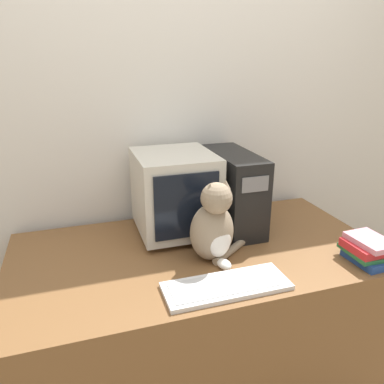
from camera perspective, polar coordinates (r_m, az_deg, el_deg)
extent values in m
cube|color=silver|center=(2.02, -3.62, 10.23)|extent=(7.00, 0.05, 2.50)
cube|color=brown|center=(1.93, 0.89, -18.77)|extent=(1.66, 0.88, 0.76)
cube|color=beige|center=(1.89, -2.57, -5.68)|extent=(0.26, 0.24, 0.02)
cube|color=beige|center=(1.81, -2.67, 0.09)|extent=(0.37, 0.40, 0.38)
cube|color=black|center=(1.63, -0.78, -2.21)|extent=(0.29, 0.01, 0.30)
cube|color=black|center=(1.90, 6.29, 0.25)|extent=(0.18, 0.46, 0.39)
cube|color=slate|center=(1.67, 9.62, 1.16)|extent=(0.13, 0.01, 0.07)
cube|color=silver|center=(1.47, 5.27, -14.09)|extent=(0.48, 0.18, 0.02)
cube|color=silver|center=(1.46, 5.28, -13.75)|extent=(0.43, 0.14, 0.00)
ellipsoid|color=gray|center=(1.60, 3.04, -6.09)|extent=(0.23, 0.21, 0.25)
ellipsoid|color=white|center=(1.56, 4.30, -7.55)|extent=(0.11, 0.07, 0.14)
sphere|color=gray|center=(1.51, 3.76, -0.96)|extent=(0.16, 0.16, 0.13)
cone|color=gray|center=(1.48, 2.79, 0.67)|extent=(0.04, 0.04, 0.04)
cone|color=gray|center=(1.52, 5.16, 1.16)|extent=(0.04, 0.04, 0.04)
ellipsoid|color=white|center=(1.58, 4.91, -10.89)|extent=(0.07, 0.09, 0.04)
cylinder|color=gray|center=(1.69, 5.79, -8.95)|extent=(0.21, 0.17, 0.03)
cube|color=#234793|center=(1.79, 25.16, -9.13)|extent=(0.14, 0.19, 0.03)
cube|color=#28703D|center=(1.78, 24.94, -8.23)|extent=(0.16, 0.19, 0.02)
cube|color=red|center=(1.77, 25.06, -7.54)|extent=(0.16, 0.17, 0.03)
cube|color=pink|center=(1.75, 25.58, -6.74)|extent=(0.14, 0.19, 0.02)
cylinder|color=navy|center=(1.49, -2.17, -13.52)|extent=(0.14, 0.03, 0.01)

